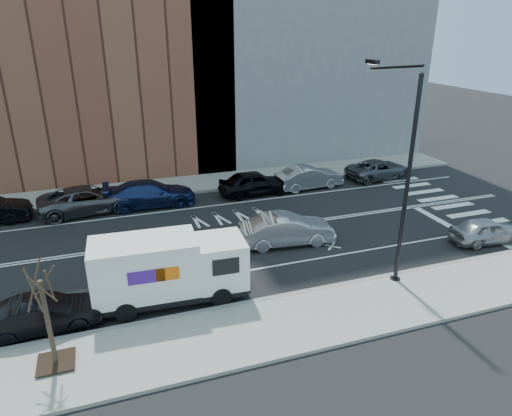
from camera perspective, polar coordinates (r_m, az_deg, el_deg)
ground at (r=25.01m, az=-6.46°, el=-3.57°), size 120.00×120.00×0.00m
sidewalk_near at (r=17.65m, az=0.20°, el=-15.03°), size 44.00×3.60×0.15m
sidewalk_far at (r=33.03m, az=-9.91°, el=2.78°), size 44.00×3.60×0.15m
curb_near at (r=19.04m, az=-1.62°, el=-11.93°), size 44.00×0.25×0.17m
curb_far at (r=31.34m, az=-9.35°, el=1.79°), size 44.00×0.25×0.17m
crosswalk at (r=32.10m, az=22.57°, el=0.68°), size 3.00×14.00×0.01m
road_markings at (r=25.00m, az=-6.46°, el=-3.56°), size 40.00×8.60×0.01m
bldg_brick at (r=37.89m, az=-25.79°, el=20.33°), size 26.00×10.00×22.00m
streetlight at (r=19.97m, az=17.73°, el=4.53°), size 0.44×4.02×9.34m
street_tree at (r=16.70m, az=-24.37°, el=-13.88°), size 1.20×1.20×3.75m
fedex_van at (r=19.00m, az=-10.90°, el=-7.43°), size 6.38×2.48×2.87m
far_parked_c at (r=29.66m, az=-20.23°, el=1.01°), size 6.07×3.34×1.61m
far_parked_d at (r=29.58m, az=-13.09°, el=1.78°), size 5.68×2.45×1.63m
far_parked_e at (r=30.78m, az=-0.18°, el=3.17°), size 4.87×2.05×1.65m
far_parked_f at (r=32.28m, az=6.64°, el=3.85°), size 4.88×1.99×1.58m
far_parked_g at (r=35.39m, az=15.14°, el=4.70°), size 5.24×2.75×1.41m
driving_sedan at (r=23.81m, az=3.90°, el=-2.70°), size 5.03×2.21×1.61m
near_parked_rear_a at (r=19.12m, az=-25.05°, el=-11.98°), size 4.17×1.61×1.35m
near_parked_front at (r=26.86m, az=26.88°, el=-2.53°), size 4.04×1.89×1.34m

